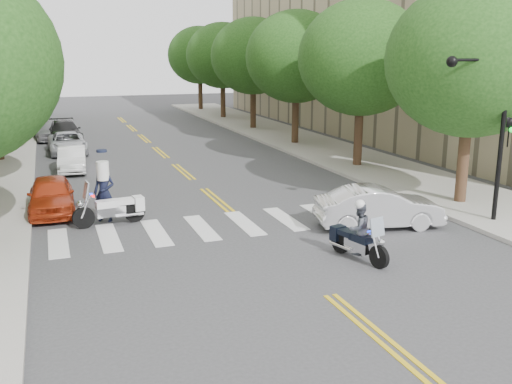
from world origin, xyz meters
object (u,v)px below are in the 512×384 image
motorcycle_police (357,233)px  motorcycle_parked (116,209)px  officer_standing (104,193)px  convertible (379,207)px

motorcycle_police → motorcycle_parked: (-6.13, 5.94, -0.24)m
officer_standing → convertible: size_ratio=0.48×
motorcycle_police → motorcycle_parked: bearing=-58.3°
convertible → officer_standing: bearing=77.5°
motorcycle_parked → convertible: (8.39, -3.46, 0.15)m
motorcycle_police → convertible: 3.35m
motorcycle_parked → motorcycle_police: bearing=-141.1°
officer_standing → convertible: 9.57m
motorcycle_parked → officer_standing: officer_standing is taller
officer_standing → convertible: (8.69, -4.00, -0.33)m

